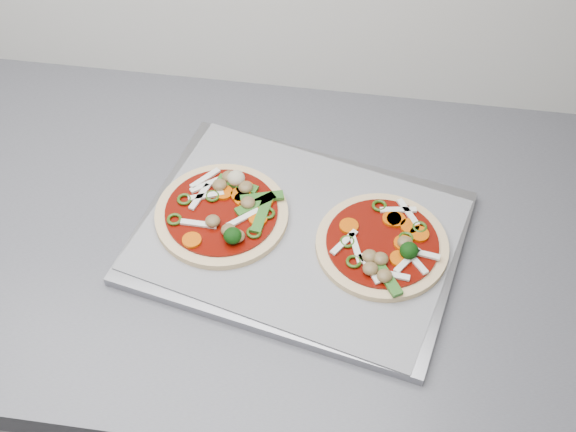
# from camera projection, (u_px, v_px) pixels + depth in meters

# --- Properties ---
(base_cabinet) EXTENTS (3.60, 0.60, 0.86)m
(base_cabinet) POSITION_uv_depth(u_px,v_px,m) (520.00, 432.00, 1.39)
(base_cabinet) COLOR #B2B2AF
(base_cabinet) RESTS_ON ground
(baking_tray) EXTENTS (0.47, 0.38, 0.01)m
(baking_tray) POSITION_uv_depth(u_px,v_px,m) (299.00, 238.00, 1.06)
(baking_tray) COLOR gray
(baking_tray) RESTS_ON countertop
(parchment) EXTENTS (0.45, 0.38, 0.00)m
(parchment) POSITION_uv_depth(u_px,v_px,m) (299.00, 234.00, 1.05)
(parchment) COLOR gray
(parchment) RESTS_ON baking_tray
(pizza_left) EXTENTS (0.20, 0.20, 0.03)m
(pizza_left) POSITION_uv_depth(u_px,v_px,m) (225.00, 212.00, 1.06)
(pizza_left) COLOR beige
(pizza_left) RESTS_ON parchment
(pizza_right) EXTENTS (0.21, 0.21, 0.03)m
(pizza_right) POSITION_uv_depth(u_px,v_px,m) (384.00, 246.00, 1.03)
(pizza_right) COLOR beige
(pizza_right) RESTS_ON parchment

